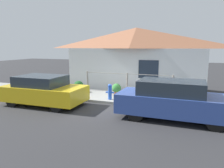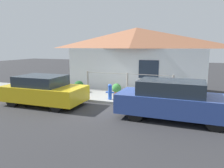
% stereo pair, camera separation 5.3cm
% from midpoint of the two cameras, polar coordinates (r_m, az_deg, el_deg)
% --- Properties ---
extents(ground_plane, '(60.00, 60.00, 0.00)m').
position_cam_midpoint_polar(ground_plane, '(9.97, 0.19, -5.44)').
color(ground_plane, '#2D2D30').
extents(sidewalk, '(24.00, 2.32, 0.13)m').
position_cam_midpoint_polar(sidewalk, '(11.02, 2.30, -3.63)').
color(sidewalk, gray).
rests_on(sidewalk, ground_plane).
extents(house, '(8.43, 2.23, 3.72)m').
position_cam_midpoint_polar(house, '(13.30, 6.10, 11.09)').
color(house, silver).
rests_on(house, ground_plane).
extents(fence, '(4.90, 0.10, 1.08)m').
position_cam_midpoint_polar(fence, '(11.83, 3.86, 0.56)').
color(fence, gray).
rests_on(fence, sidewalk).
extents(car_left, '(3.68, 1.82, 1.33)m').
position_cam_midpoint_polar(car_left, '(10.28, -17.56, -1.62)').
color(car_left, gold).
rests_on(car_left, ground_plane).
extents(car_right, '(4.18, 1.67, 1.43)m').
position_cam_midpoint_polar(car_right, '(8.16, 15.86, -4.10)').
color(car_right, '#2D4793').
rests_on(car_right, ground_plane).
extents(fire_hydrant, '(0.41, 0.19, 0.75)m').
position_cam_midpoint_polar(fire_hydrant, '(10.34, -0.70, -1.93)').
color(fire_hydrant, blue).
rests_on(fire_hydrant, sidewalk).
extents(potted_plant_near_hydrant, '(0.47, 0.47, 0.62)m').
position_cam_midpoint_polar(potted_plant_near_hydrant, '(11.22, 1.05, -1.25)').
color(potted_plant_near_hydrant, brown).
rests_on(potted_plant_near_hydrant, sidewalk).
extents(potted_plant_by_fence, '(0.54, 0.54, 0.61)m').
position_cam_midpoint_polar(potted_plant_by_fence, '(12.28, -8.84, -0.46)').
color(potted_plant_by_fence, slate).
rests_on(potted_plant_by_fence, sidewalk).
extents(potted_plant_corner, '(0.49, 0.49, 0.60)m').
position_cam_midpoint_polar(potted_plant_corner, '(10.75, 16.19, -2.23)').
color(potted_plant_corner, slate).
rests_on(potted_plant_corner, sidewalk).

